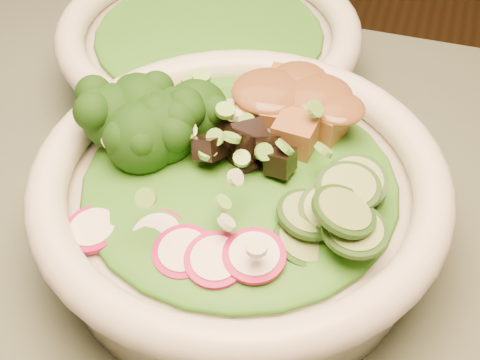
% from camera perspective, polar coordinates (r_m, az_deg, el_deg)
% --- Properties ---
extents(salad_bowl, '(0.31, 0.31, 0.08)m').
position_cam_1_polar(salad_bowl, '(0.51, 0.00, -1.74)').
color(salad_bowl, silver).
rests_on(salad_bowl, dining_table).
extents(side_bowl, '(0.29, 0.29, 0.08)m').
position_cam_1_polar(side_bowl, '(0.67, -2.59, 11.08)').
color(side_bowl, silver).
rests_on(side_bowl, dining_table).
extents(lettuce_bed, '(0.23, 0.23, 0.03)m').
position_cam_1_polar(lettuce_bed, '(0.49, 0.00, 0.08)').
color(lettuce_bed, '#1E6014').
rests_on(lettuce_bed, salad_bowl).
extents(side_lettuce, '(0.19, 0.19, 0.02)m').
position_cam_1_polar(side_lettuce, '(0.66, -2.65, 12.60)').
color(side_lettuce, '#1E6014').
rests_on(side_lettuce, side_bowl).
extents(broccoli_florets, '(0.11, 0.11, 0.05)m').
position_cam_1_polar(broccoli_florets, '(0.51, -7.22, 4.32)').
color(broccoli_florets, black).
rests_on(broccoli_florets, salad_bowl).
extents(radish_slices, '(0.13, 0.08, 0.02)m').
position_cam_1_polar(radish_slices, '(0.44, -4.60, -5.60)').
color(radish_slices, '#A40C47').
rests_on(radish_slices, salad_bowl).
extents(cucumber_slices, '(0.10, 0.10, 0.04)m').
position_cam_1_polar(cucumber_slices, '(0.46, 8.04, -2.03)').
color(cucumber_slices, '#8BAB5F').
rests_on(cucumber_slices, salad_bowl).
extents(mushroom_heap, '(0.10, 0.10, 0.05)m').
position_cam_1_polar(mushroom_heap, '(0.49, 0.82, 2.50)').
color(mushroom_heap, black).
rests_on(mushroom_heap, salad_bowl).
extents(tofu_cubes, '(0.12, 0.10, 0.04)m').
position_cam_1_polar(tofu_cubes, '(0.53, 4.15, 5.94)').
color(tofu_cubes, '#965B32').
rests_on(tofu_cubes, salad_bowl).
extents(peanut_sauce, '(0.08, 0.06, 0.02)m').
position_cam_1_polar(peanut_sauce, '(0.52, 4.23, 7.22)').
color(peanut_sauce, brown).
rests_on(peanut_sauce, tofu_cubes).
extents(scallion_garnish, '(0.22, 0.22, 0.03)m').
position_cam_1_polar(scallion_garnish, '(0.47, -0.00, 2.54)').
color(scallion_garnish, '#71BF43').
rests_on(scallion_garnish, salad_bowl).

